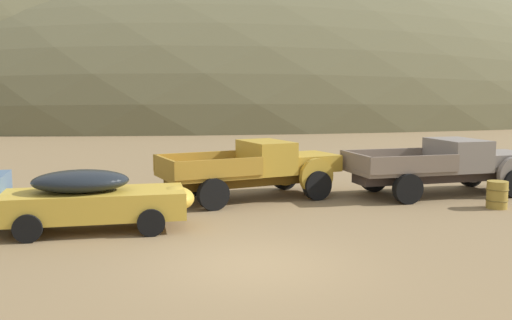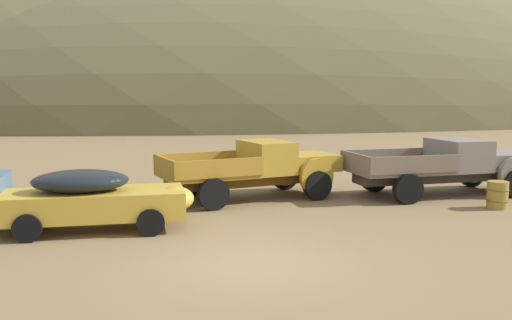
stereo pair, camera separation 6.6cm
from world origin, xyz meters
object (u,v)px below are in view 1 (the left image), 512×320
at_px(car_faded_yellow, 98,199).
at_px(truck_primer_gray, 455,165).
at_px(oil_drum_spare, 497,195).
at_px(truck_mustard, 264,168).

relative_size(car_faded_yellow, truck_primer_gray, 0.76).
height_order(car_faded_yellow, oil_drum_spare, car_faded_yellow).
bearing_deg(oil_drum_spare, truck_primer_gray, 85.15).
bearing_deg(oil_drum_spare, car_faded_yellow, 177.99).
distance_m(truck_mustard, oil_drum_spare, 7.25).
xyz_separation_m(truck_primer_gray, oil_drum_spare, (-0.21, -2.46, -0.59)).
distance_m(car_faded_yellow, truck_primer_gray, 12.00).
bearing_deg(car_faded_yellow, oil_drum_spare, 1.44).
xyz_separation_m(truck_mustard, oil_drum_spare, (6.32, -3.52, -0.58)).
xyz_separation_m(car_faded_yellow, truck_mustard, (5.29, 3.11, 0.18)).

